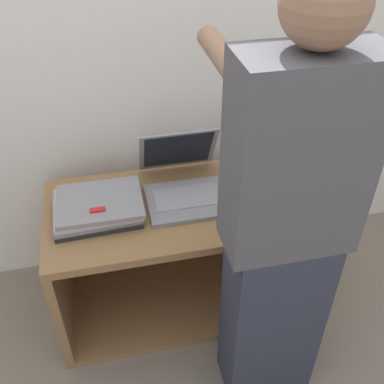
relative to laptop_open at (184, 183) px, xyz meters
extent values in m
plane|color=#756B5B|center=(0.00, -0.35, -0.65)|extent=(12.00, 12.00, 0.00)
cube|color=silver|center=(0.00, 0.33, 0.55)|extent=(8.00, 0.05, 2.40)
cube|color=olive|center=(0.00, -0.07, -0.07)|extent=(1.19, 0.57, 0.04)
cube|color=olive|center=(0.00, -0.07, -0.63)|extent=(1.19, 0.57, 0.04)
cube|color=olive|center=(-0.58, -0.07, -0.35)|extent=(0.04, 0.57, 0.53)
cube|color=olive|center=(0.58, -0.07, -0.35)|extent=(0.04, 0.57, 0.53)
cube|color=olive|center=(0.00, 0.20, -0.35)|extent=(1.12, 0.04, 0.53)
cube|color=gray|center=(0.00, -0.07, -0.04)|extent=(0.34, 0.27, 0.02)
cube|color=gray|center=(0.00, -0.06, -0.03)|extent=(0.28, 0.15, 0.00)
cube|color=gray|center=(0.00, 0.13, 0.08)|extent=(0.34, 0.13, 0.24)
cube|color=black|center=(0.00, 0.13, 0.09)|extent=(0.30, 0.11, 0.21)
cube|color=#232326|center=(-0.38, -0.06, -0.04)|extent=(0.35, 0.28, 0.02)
cube|color=gray|center=(-0.38, -0.06, -0.02)|extent=(0.35, 0.28, 0.02)
cube|color=#B7B7BC|center=(-0.37, -0.06, 0.00)|extent=(0.34, 0.28, 0.02)
cube|color=gray|center=(-0.36, -0.07, 0.01)|extent=(0.34, 0.27, 0.02)
cube|color=#232326|center=(0.36, -0.07, -0.04)|extent=(0.34, 0.27, 0.02)
cube|color=slate|center=(0.37, -0.06, -0.02)|extent=(0.35, 0.28, 0.02)
cube|color=slate|center=(0.37, -0.06, 0.00)|extent=(0.34, 0.27, 0.02)
cube|color=#2D3342|center=(0.22, -0.55, -0.26)|extent=(0.34, 0.20, 0.78)
cube|color=#4C4C51|center=(0.22, -0.55, 0.45)|extent=(0.40, 0.20, 0.62)
sphere|color=#8C664C|center=(0.22, -0.55, 0.86)|extent=(0.21, 0.21, 0.21)
cylinder|color=#8C664C|center=(0.06, -0.29, 0.66)|extent=(0.07, 0.32, 0.07)
cylinder|color=#8C664C|center=(0.38, -0.29, 0.66)|extent=(0.07, 0.32, 0.07)
cube|color=red|center=(-0.37, -0.13, 0.03)|extent=(0.06, 0.02, 0.01)
camera|label=1|loc=(-0.30, -1.51, 1.14)|focal=42.00mm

